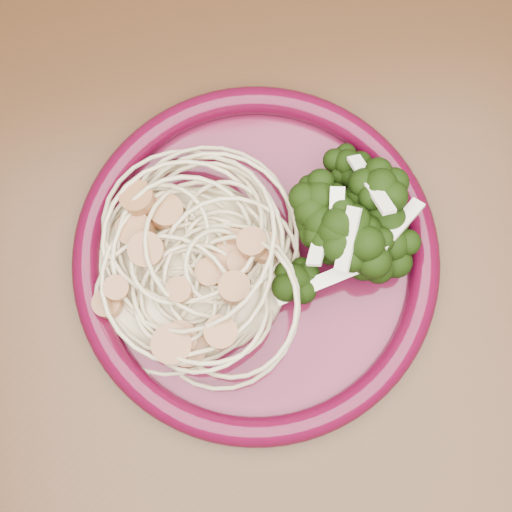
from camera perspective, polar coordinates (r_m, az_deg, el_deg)
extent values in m
plane|color=brown|center=(1.28, -0.02, -9.26)|extent=(3.50, 3.50, 0.00)
cube|color=#472814|center=(0.56, -0.05, -5.66)|extent=(1.20, 0.80, 0.04)
cylinder|color=#500E25|center=(0.54, 0.00, -0.38)|extent=(0.28, 0.28, 0.01)
torus|color=#50051F|center=(0.53, 0.00, -0.18)|extent=(0.28, 0.28, 0.02)
ellipsoid|color=beige|center=(0.52, -5.17, -0.92)|extent=(0.16, 0.14, 0.03)
ellipsoid|color=black|center=(0.52, 6.37, 1.50)|extent=(0.10, 0.15, 0.05)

